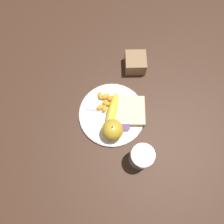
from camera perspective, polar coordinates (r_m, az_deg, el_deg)
ground_plane at (r=0.82m, az=0.00°, el=-0.71°), size 3.00×3.00×0.00m
plate at (r=0.82m, az=0.00°, el=-0.54°), size 0.25×0.25×0.01m
juice_glass at (r=0.75m, az=7.55°, el=-11.60°), size 0.08×0.08×0.10m
apple at (r=0.76m, az=0.43°, el=-4.72°), size 0.08×0.08×0.09m
banana at (r=0.79m, az=-0.26°, el=-0.52°), size 0.07×0.16×0.03m
bread_slice at (r=0.81m, az=4.44°, el=0.34°), size 0.12×0.12×0.02m
fork at (r=0.81m, az=-0.15°, el=-0.16°), size 0.18×0.06×0.00m
jam_packet at (r=0.79m, az=2.93°, el=-3.47°), size 0.05×0.04×0.02m
orange_segment_0 at (r=0.81m, az=1.19°, el=0.98°), size 0.03×0.02×0.01m
orange_segment_1 at (r=0.81m, az=-1.98°, el=0.90°), size 0.02×0.03×0.02m
orange_segment_2 at (r=0.81m, az=0.66°, el=1.56°), size 0.04×0.03×0.02m
orange_segment_3 at (r=0.81m, az=-3.02°, el=1.20°), size 0.04×0.03×0.02m
orange_segment_4 at (r=0.82m, az=1.63°, el=1.87°), size 0.03×0.04×0.02m
orange_segment_5 at (r=0.83m, az=-3.13°, el=4.24°), size 0.03×0.03×0.02m
orange_segment_6 at (r=0.83m, az=0.18°, el=3.62°), size 0.04×0.03×0.02m
orange_segment_7 at (r=0.83m, az=-1.74°, el=4.03°), size 0.04×0.03×0.02m
orange_segment_8 at (r=0.82m, az=-1.42°, el=2.24°), size 0.04×0.03×0.02m
condiment_caddy at (r=0.89m, az=6.12°, el=12.67°), size 0.08×0.08×0.06m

